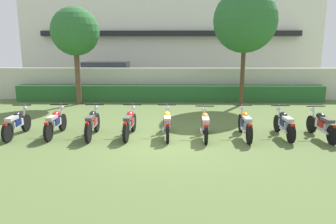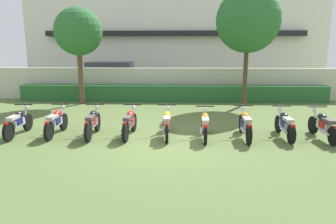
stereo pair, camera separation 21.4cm
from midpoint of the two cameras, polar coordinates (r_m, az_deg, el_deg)
name	(u,v)px [view 2 (the right image)]	position (r m, az deg, el deg)	size (l,w,h in m)	color
ground	(167,142)	(9.34, 0.48, -5.47)	(60.00, 60.00, 0.00)	#566B38
building	(175,38)	(24.84, 1.57, 13.53)	(20.89, 6.50, 7.00)	white
compound_wall	(173,84)	(16.84, 1.25, 5.25)	(19.84, 0.30, 1.68)	beige
hedge_row	(172,93)	(16.20, 1.20, 3.47)	(15.87, 0.70, 0.84)	#28602D
parked_car	(113,77)	(19.79, -9.83, 6.35)	(4.51, 2.09, 1.89)	silver
tree_near_inspector	(78,32)	(15.86, -15.81, 13.98)	(2.29, 2.29, 4.66)	brown
tree_far_side	(248,21)	(15.35, 14.91, 15.92)	(2.96, 2.96, 5.46)	#4C3823
motorcycle_in_row_0	(18,122)	(10.91, -25.38, -1.70)	(0.60, 1.83, 0.95)	black
motorcycle_in_row_1	(56,122)	(10.51, -19.35, -1.69)	(0.60, 1.81, 0.95)	black
motorcycle_in_row_2	(93,122)	(10.05, -13.12, -1.86)	(0.60, 1.85, 0.97)	black
motorcycle_in_row_3	(130,122)	(9.85, -6.47, -1.93)	(0.60, 1.85, 0.96)	black
motorcycle_in_row_4	(167,123)	(9.77, 0.44, -2.01)	(0.60, 1.91, 0.95)	black
motorcycle_in_row_5	(205,124)	(9.68, 7.43, -2.27)	(0.60, 1.84, 0.94)	black
motorcycle_in_row_6	(245,124)	(9.91, 14.63, -2.16)	(0.60, 1.95, 0.96)	black
motorcycle_in_row_7	(285,124)	(10.34, 21.27, -2.08)	(0.60, 1.83, 0.94)	black
motorcycle_in_row_8	(323,125)	(10.64, 27.21, -2.21)	(0.60, 1.88, 0.95)	black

